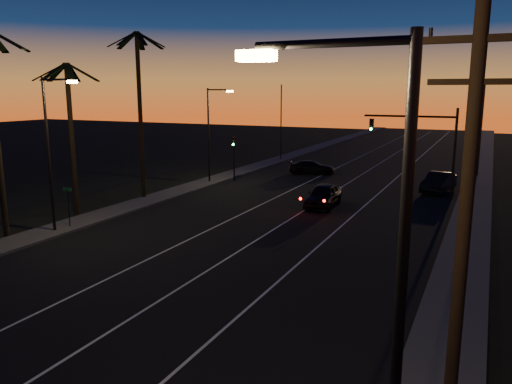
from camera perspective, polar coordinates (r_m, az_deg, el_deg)
The scene contains 20 objects.
road at distance 33.93m, azimuth 3.86°, elevation -2.59°, with size 20.00×170.00×0.01m, color black.
sidewalk_left at distance 39.28m, azimuth -11.52°, elevation -0.75°, with size 2.40×170.00×0.16m, color #3E3E3B.
sidewalk_right at distance 31.75m, azimuth 23.09°, elevation -4.35°, with size 2.40×170.00×0.16m, color #3E3E3B.
lane_stripe_left at distance 35.10m, azimuth -0.70°, elevation -2.07°, with size 0.12×160.00×0.01m, color silver.
lane_stripe_mid at distance 33.76m, azimuth 4.65°, elevation -2.66°, with size 0.12×160.00×0.01m, color silver.
lane_stripe_right at distance 32.74m, azimuth 10.40°, elevation -3.26°, with size 0.12×160.00×0.01m, color silver.
palm_mid at distance 35.29m, azimuth -20.44°, elevation 7.54°, with size 4.25×4.16×10.03m.
palm_far at distance 39.05m, azimuth -13.16°, elevation 10.26°, with size 4.25×4.16×12.53m.
streetlight_left_near at distance 30.80m, azimuth -22.34°, elevation 5.19°, with size 2.55×0.26×9.00m.
streetlight_left_far at distance 44.93m, azimuth -5.11°, elevation 7.37°, with size 2.55×0.26×8.50m.
streetlight_right_near at distance 7.39m, azimuth 13.81°, elevation -12.01°, with size 2.55×0.26×9.00m.
street_sign at distance 32.10m, azimuth -20.66°, elevation -1.10°, with size 0.70×0.06×2.60m.
utility_pole at distance 11.07m, azimuth 22.62°, elevation -4.67°, with size 2.20×0.28×10.00m.
signal_mast at distance 41.10m, azimuth 18.55°, elevation 6.06°, with size 7.10×0.41×7.00m.
signal_post at distance 46.28m, azimuth -2.55°, elevation 4.82°, with size 0.28×0.37×4.20m.
far_pole_left at distance 60.34m, azimuth 2.88°, elevation 7.89°, with size 0.14×0.14×9.00m, color black.
far_pole_right at distance 52.82m, azimuth 24.32°, elevation 6.40°, with size 0.14×0.14×9.00m, color black.
lead_car at distance 36.35m, azimuth 7.69°, elevation -0.39°, with size 2.16×5.44×1.64m.
right_car at distance 43.96m, azimuth 20.15°, elevation 1.05°, with size 2.57×5.14×1.62m.
cross_car at distance 50.72m, azimuth 6.38°, elevation 2.83°, with size 4.99×3.47×1.34m.
Camera 1 is at (11.94, -0.68, 8.22)m, focal length 35.00 mm.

